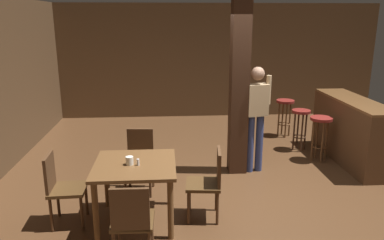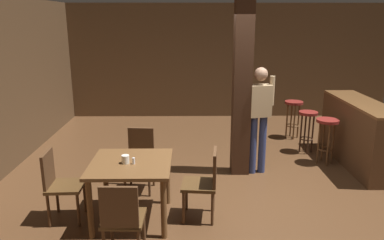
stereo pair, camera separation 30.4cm
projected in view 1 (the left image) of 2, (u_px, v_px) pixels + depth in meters
name	position (u px, v px, depth m)	size (l,w,h in m)	color
ground_plane	(260.00, 192.00, 5.43)	(10.80, 10.80, 0.00)	#4C301C
wall_back	(219.00, 61.00, 9.39)	(8.00, 0.10, 2.80)	brown
pillar	(239.00, 87.00, 5.84)	(0.28, 0.28, 2.80)	#382114
dining_table	(135.00, 173.00, 4.50)	(0.97, 0.97, 0.76)	brown
chair_north	(140.00, 157.00, 5.39)	(0.45, 0.45, 0.89)	#4C3319
chair_south	(132.00, 220.00, 3.72)	(0.43, 0.43, 0.89)	#4C3319
chair_west	(61.00, 185.00, 4.48)	(0.44, 0.44, 0.89)	#4C3319
chair_east	(209.00, 180.00, 4.62)	(0.46, 0.46, 0.89)	#4C3319
napkin_cup	(130.00, 161.00, 4.42)	(0.09, 0.09, 0.10)	silver
salt_shaker	(138.00, 162.00, 4.40)	(0.03, 0.03, 0.08)	silver
standing_person	(256.00, 112.00, 5.94)	(0.47, 0.26, 1.72)	tan
bar_counter	(347.00, 130.00, 6.51)	(0.56, 2.09, 1.10)	brown
bar_stool_near	(321.00, 128.00, 6.48)	(0.38, 0.38, 0.80)	maroon
bar_stool_mid	(301.00, 120.00, 7.03)	(0.34, 0.34, 0.79)	maroon
bar_stool_far	(285.00, 109.00, 7.88)	(0.37, 0.37, 0.78)	maroon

